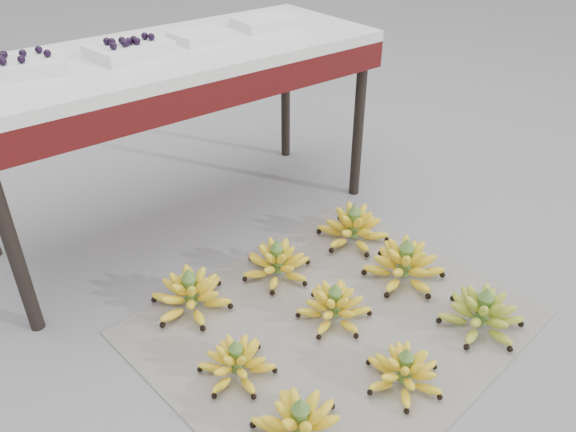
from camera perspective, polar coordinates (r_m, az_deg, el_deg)
ground at (r=1.99m, az=3.80°, el=-11.65°), size 60.00×60.00×0.00m
newspaper_mat at (r=2.03m, az=4.78°, el=-10.66°), size 1.35×1.17×0.01m
bunch_front_left at (r=1.65m, az=1.25°, el=-20.55°), size 0.31×0.31×0.17m
bunch_front_center at (r=1.82m, az=11.72°, el=-15.22°), size 0.32×0.32×0.15m
bunch_front_right at (r=2.07m, az=19.10°, el=-9.37°), size 0.34×0.34×0.18m
bunch_mid_left at (r=1.82m, az=-5.23°, el=-14.60°), size 0.27×0.27×0.15m
bunch_mid_center at (r=2.00m, az=4.72°, el=-9.16°), size 0.29×0.29×0.16m
bunch_mid_right at (r=2.21m, az=11.73°, el=-4.89°), size 0.37×0.37×0.19m
bunch_back_left at (r=2.06m, az=-9.84°, el=-7.86°), size 0.32×0.32×0.18m
bunch_back_center at (r=2.18m, az=-1.14°, el=-4.79°), size 0.34×0.34×0.17m
bunch_back_right at (r=2.39m, az=6.64°, el=-1.17°), size 0.32×0.32×0.18m
vendor_table at (r=2.29m, az=-11.57°, el=14.28°), size 1.63×0.65×0.78m
tray_far_left at (r=2.12m, az=-25.26°, el=13.70°), size 0.31×0.25×0.07m
tray_left at (r=2.19m, az=-15.82°, el=16.05°), size 0.30×0.23×0.07m
tray_right at (r=2.34m, az=-8.77°, el=17.67°), size 0.23×0.18×0.04m
tray_far_right at (r=2.51m, az=-2.23°, el=19.10°), size 0.27×0.21×0.04m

